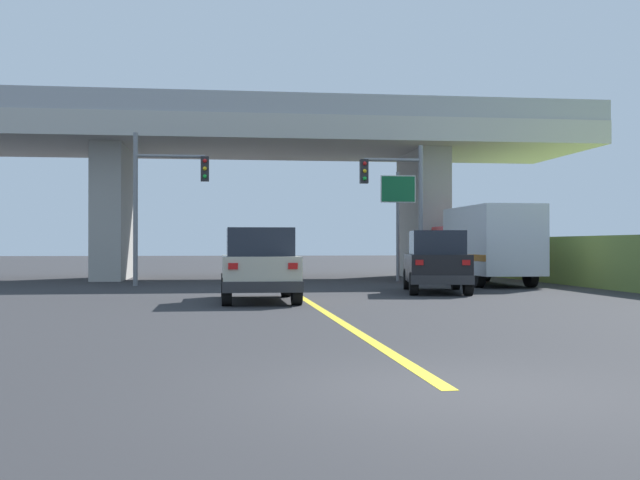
{
  "coord_description": "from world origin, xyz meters",
  "views": [
    {
      "loc": [
        -2.46,
        -8.22,
        1.56
      ],
      "look_at": [
        1.19,
        20.27,
        1.74
      ],
      "focal_mm": 44.56,
      "sensor_mm": 36.0,
      "label": 1
    }
  ],
  "objects_px": {
    "suv_lead": "(259,265)",
    "suv_crossing": "(436,262)",
    "box_truck": "(486,244)",
    "traffic_signal_nearside": "(401,196)",
    "highway_sign": "(398,201)",
    "traffic_signal_farside": "(160,191)"
  },
  "relations": [
    {
      "from": "suv_lead",
      "to": "suv_crossing",
      "type": "xyz_separation_m",
      "value": [
        5.98,
        3.32,
        -0.0
      ]
    },
    {
      "from": "suv_crossing",
      "to": "box_truck",
      "type": "relative_size",
      "value": 0.63
    },
    {
      "from": "traffic_signal_nearside",
      "to": "suv_crossing",
      "type": "bearing_deg",
      "value": -91.53
    },
    {
      "from": "suv_lead",
      "to": "highway_sign",
      "type": "relative_size",
      "value": 0.95
    },
    {
      "from": "suv_crossing",
      "to": "suv_lead",
      "type": "bearing_deg",
      "value": -140.85
    },
    {
      "from": "traffic_signal_nearside",
      "to": "highway_sign",
      "type": "distance_m",
      "value": 2.51
    },
    {
      "from": "suv_lead",
      "to": "suv_crossing",
      "type": "bearing_deg",
      "value": 29.0
    },
    {
      "from": "highway_sign",
      "to": "traffic_signal_farside",
      "type": "bearing_deg",
      "value": -165.38
    },
    {
      "from": "traffic_signal_nearside",
      "to": "suv_lead",
      "type": "bearing_deg",
      "value": -124.06
    },
    {
      "from": "suv_lead",
      "to": "traffic_signal_nearside",
      "type": "xyz_separation_m",
      "value": [
        6.14,
        9.08,
        2.53
      ]
    },
    {
      "from": "suv_lead",
      "to": "traffic_signal_farside",
      "type": "height_order",
      "value": "traffic_signal_farside"
    },
    {
      "from": "suv_crossing",
      "to": "traffic_signal_farside",
      "type": "bearing_deg",
      "value": 159.03
    },
    {
      "from": "suv_lead",
      "to": "suv_crossing",
      "type": "distance_m",
      "value": 6.84
    },
    {
      "from": "suv_lead",
      "to": "highway_sign",
      "type": "bearing_deg",
      "value": 60.27
    },
    {
      "from": "suv_crossing",
      "to": "highway_sign",
      "type": "bearing_deg",
      "value": 95.9
    },
    {
      "from": "box_truck",
      "to": "traffic_signal_nearside",
      "type": "height_order",
      "value": "traffic_signal_nearside"
    },
    {
      "from": "traffic_signal_farside",
      "to": "suv_crossing",
      "type": "bearing_deg",
      "value": -31.12
    },
    {
      "from": "box_truck",
      "to": "traffic_signal_farside",
      "type": "distance_m",
      "value": 12.86
    },
    {
      "from": "suv_lead",
      "to": "traffic_signal_farside",
      "type": "distance_m",
      "value": 9.91
    },
    {
      "from": "suv_crossing",
      "to": "highway_sign",
      "type": "distance_m",
      "value": 8.61
    },
    {
      "from": "suv_lead",
      "to": "highway_sign",
      "type": "distance_m",
      "value": 13.52
    },
    {
      "from": "suv_crossing",
      "to": "highway_sign",
      "type": "xyz_separation_m",
      "value": [
        0.61,
        8.23,
        2.46
      ]
    }
  ]
}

